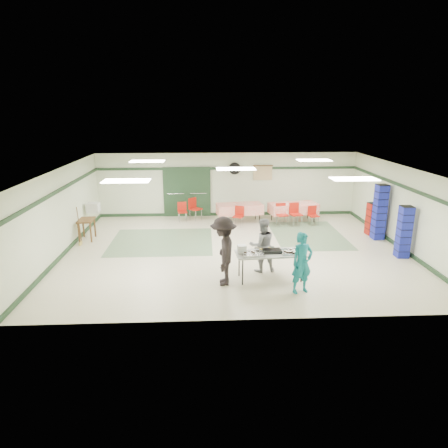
{
  "coord_description": "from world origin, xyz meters",
  "views": [
    {
      "loc": [
        -0.98,
        -12.33,
        4.48
      ],
      "look_at": [
        -0.38,
        -0.3,
        0.99
      ],
      "focal_mm": 32.0,
      "sensor_mm": 36.0,
      "label": 1
    }
  ],
  "objects_px": {
    "office_printer": "(93,208)",
    "chair_loose_b": "(182,210)",
    "volunteer_dark": "(223,251)",
    "chair_d": "(239,214)",
    "chair_b": "(281,212)",
    "crate_stack_blue_a": "(380,212)",
    "chair_a": "(295,212)",
    "crate_stack_blue_b": "(404,232)",
    "dining_table_b": "(240,209)",
    "printer_table": "(86,223)",
    "chair_c": "(313,214)",
    "dining_table_a": "(293,208)",
    "volunteer_grey": "(262,245)",
    "chair_loose_a": "(194,207)",
    "broom": "(79,225)",
    "volunteer_teal": "(302,263)",
    "crate_stack_red": "(372,219)",
    "serving_table": "(270,254)"
  },
  "relations": [
    {
      "from": "crate_stack_blue_b",
      "to": "dining_table_b",
      "type": "bearing_deg",
      "value": 137.99
    },
    {
      "from": "crate_stack_blue_b",
      "to": "broom",
      "type": "relative_size",
      "value": 1.23
    },
    {
      "from": "volunteer_dark",
      "to": "crate_stack_blue_a",
      "type": "distance_m",
      "value": 6.66
    },
    {
      "from": "volunteer_grey",
      "to": "broom",
      "type": "xyz_separation_m",
      "value": [
        -5.85,
        2.59,
        -0.09
      ]
    },
    {
      "from": "dining_table_b",
      "to": "chair_b",
      "type": "bearing_deg",
      "value": -26.93
    },
    {
      "from": "volunteer_dark",
      "to": "dining_table_a",
      "type": "xyz_separation_m",
      "value": [
        3.15,
        5.94,
        -0.35
      ]
    },
    {
      "from": "serving_table",
      "to": "chair_d",
      "type": "bearing_deg",
      "value": 90.57
    },
    {
      "from": "volunteer_grey",
      "to": "chair_loose_b",
      "type": "relative_size",
      "value": 1.97
    },
    {
      "from": "dining_table_a",
      "to": "chair_loose_b",
      "type": "height_order",
      "value": "chair_loose_b"
    },
    {
      "from": "chair_b",
      "to": "crate_stack_blue_b",
      "type": "bearing_deg",
      "value": -62.75
    },
    {
      "from": "chair_loose_b",
      "to": "office_printer",
      "type": "distance_m",
      "value": 3.51
    },
    {
      "from": "dining_table_b",
      "to": "chair_b",
      "type": "relative_size",
      "value": 2.15
    },
    {
      "from": "volunteer_dark",
      "to": "chair_loose_b",
      "type": "xyz_separation_m",
      "value": [
        -1.4,
        6.22,
        -0.43
      ]
    },
    {
      "from": "crate_stack_blue_b",
      "to": "broom",
      "type": "xyz_separation_m",
      "value": [
        -10.38,
        1.7,
        -0.13
      ]
    },
    {
      "from": "volunteer_dark",
      "to": "chair_d",
      "type": "height_order",
      "value": "volunteer_dark"
    },
    {
      "from": "chair_c",
      "to": "crate_stack_blue_b",
      "type": "distance_m",
      "value": 4.12
    },
    {
      "from": "chair_c",
      "to": "printer_table",
      "type": "xyz_separation_m",
      "value": [
        -8.46,
        -1.43,
        0.15
      ]
    },
    {
      "from": "chair_b",
      "to": "broom",
      "type": "bearing_deg",
      "value": -177.67
    },
    {
      "from": "office_printer",
      "to": "chair_loose_b",
      "type": "bearing_deg",
      "value": 22.49
    },
    {
      "from": "volunteer_teal",
      "to": "volunteer_grey",
      "type": "bearing_deg",
      "value": 100.5
    },
    {
      "from": "dining_table_a",
      "to": "chair_d",
      "type": "relative_size",
      "value": 2.55
    },
    {
      "from": "chair_b",
      "to": "crate_stack_blue_a",
      "type": "bearing_deg",
      "value": -43.92
    },
    {
      "from": "crate_stack_red",
      "to": "printer_table",
      "type": "distance_m",
      "value": 10.3
    },
    {
      "from": "chair_loose_b",
      "to": "crate_stack_red",
      "type": "height_order",
      "value": "crate_stack_red"
    },
    {
      "from": "serving_table",
      "to": "chair_b",
      "type": "relative_size",
      "value": 2.13
    },
    {
      "from": "chair_loose_b",
      "to": "printer_table",
      "type": "xyz_separation_m",
      "value": [
        -3.24,
        -2.28,
        0.14
      ]
    },
    {
      "from": "chair_a",
      "to": "broom",
      "type": "relative_size",
      "value": 0.68
    },
    {
      "from": "crate_stack_red",
      "to": "broom",
      "type": "relative_size",
      "value": 0.9
    },
    {
      "from": "volunteer_teal",
      "to": "office_printer",
      "type": "distance_m",
      "value": 8.6
    },
    {
      "from": "printer_table",
      "to": "broom",
      "type": "distance_m",
      "value": 0.55
    },
    {
      "from": "printer_table",
      "to": "dining_table_a",
      "type": "bearing_deg",
      "value": 11.92
    },
    {
      "from": "chair_loose_a",
      "to": "volunteer_dark",
      "type": "bearing_deg",
      "value": -126.75
    },
    {
      "from": "chair_loose_a",
      "to": "office_printer",
      "type": "xyz_separation_m",
      "value": [
        -3.72,
        -1.45,
        0.36
      ]
    },
    {
      "from": "volunteer_teal",
      "to": "crate_stack_blue_b",
      "type": "xyz_separation_m",
      "value": [
        3.73,
        2.3,
        0.03
      ]
    },
    {
      "from": "serving_table",
      "to": "office_printer",
      "type": "bearing_deg",
      "value": 137.46
    },
    {
      "from": "printer_table",
      "to": "crate_stack_blue_a",
      "type": "bearing_deg",
      "value": -4.91
    },
    {
      "from": "volunteer_grey",
      "to": "dining_table_b",
      "type": "relative_size",
      "value": 0.81
    },
    {
      "from": "volunteer_dark",
      "to": "dining_table_a",
      "type": "bearing_deg",
      "value": 153.18
    },
    {
      "from": "volunteer_grey",
      "to": "chair_loose_b",
      "type": "xyz_separation_m",
      "value": [
        -2.53,
        5.41,
        -0.3
      ]
    },
    {
      "from": "chair_a",
      "to": "printer_table",
      "type": "xyz_separation_m",
      "value": [
        -7.74,
        -1.44,
        0.07
      ]
    },
    {
      "from": "dining_table_b",
      "to": "printer_table",
      "type": "bearing_deg",
      "value": -167.86
    },
    {
      "from": "volunteer_dark",
      "to": "chair_a",
      "type": "relative_size",
      "value": 2.02
    },
    {
      "from": "crate_stack_red",
      "to": "volunteer_grey",
      "type": "bearing_deg",
      "value": -144.54
    },
    {
      "from": "chair_loose_a",
      "to": "printer_table",
      "type": "bearing_deg",
      "value": 168.65
    },
    {
      "from": "printer_table",
      "to": "volunteer_grey",
      "type": "bearing_deg",
      "value": -30.99
    },
    {
      "from": "dining_table_a",
      "to": "dining_table_b",
      "type": "distance_m",
      "value": 2.2
    },
    {
      "from": "chair_loose_b",
      "to": "crate_stack_blue_a",
      "type": "bearing_deg",
      "value": -29.71
    },
    {
      "from": "chair_b",
      "to": "chair_loose_b",
      "type": "relative_size",
      "value": 1.13
    },
    {
      "from": "volunteer_dark",
      "to": "printer_table",
      "type": "xyz_separation_m",
      "value": [
        -4.64,
        3.94,
        -0.29
      ]
    },
    {
      "from": "chair_a",
      "to": "chair_loose_a",
      "type": "relative_size",
      "value": 0.98
    }
  ]
}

